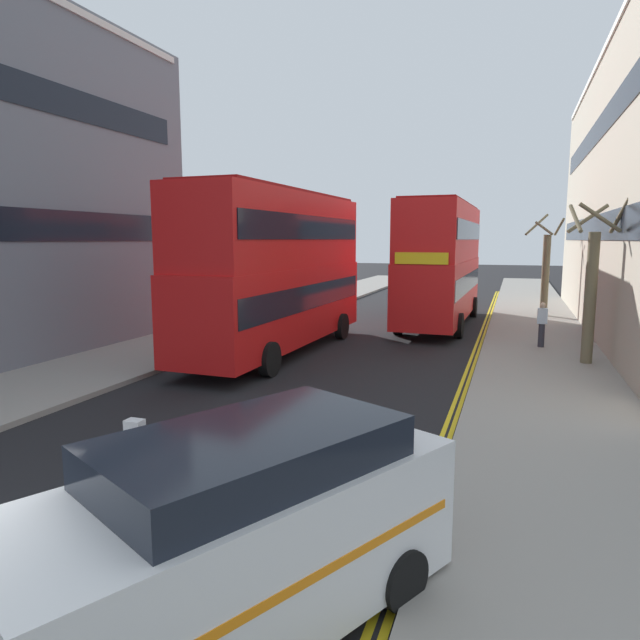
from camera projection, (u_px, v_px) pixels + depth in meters
sidewalk_right at (543, 360)px, 18.32m from camera, size 4.00×80.00×0.14m
sidewalk_left at (197, 338)px, 22.54m from camera, size 4.00×80.00×0.14m
kerb_line_outer at (472, 371)px, 17.14m from camera, size 0.10×56.00×0.01m
kerb_line_inner at (467, 370)px, 17.19m from camera, size 0.10×56.00×0.01m
traffic_island at (138, 490)px, 8.86m from camera, size 1.10×2.20×0.10m
keep_left_bollard at (136, 457)px, 8.78m from camera, size 0.36×0.28×1.11m
double_decker_bus_away at (278, 267)px, 19.51m from camera, size 2.99×10.86×5.64m
double_decker_bus_oncoming at (442, 260)px, 25.91m from camera, size 2.93×10.85×5.64m
taxi_minivan at (233, 537)px, 5.53m from camera, size 3.83×5.13×2.12m
pedestrian_far at (542, 324)px, 20.10m from camera, size 0.34×0.22×1.62m
street_tree_near at (591, 287)px, 17.29m from camera, size 1.62×1.54×5.06m
street_tree_mid at (545, 271)px, 28.35m from camera, size 1.85×1.77×5.17m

